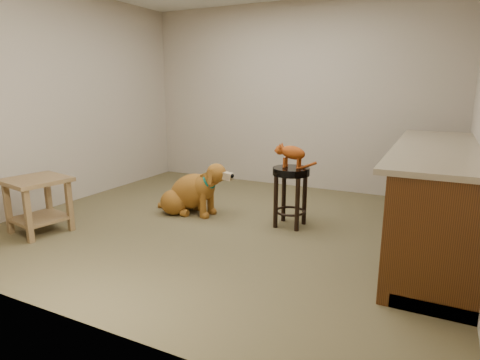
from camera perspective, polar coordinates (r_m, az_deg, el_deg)
The scene contains 8 objects.
floor at distance 4.30m, azimuth -1.72°, elevation -6.48°, with size 4.50×4.00×0.01m, color brown.
room_shell at distance 4.06m, azimuth -1.89°, elevation 16.43°, with size 4.54×4.04×2.62m.
cabinet_run at distance 4.00m, azimuth 25.96°, elevation -2.77°, with size 0.70×2.56×0.94m.
padded_stool at distance 4.20m, azimuth 7.23°, elevation -0.69°, with size 0.38×0.38×0.63m.
wood_stool at distance 4.25m, azimuth 24.61°, elevation -3.15°, with size 0.45×0.45×0.65m.
side_table at distance 4.49m, azimuth -26.81°, elevation -2.16°, with size 0.63×0.63×0.56m.
golden_retriever at distance 4.67m, azimuth -6.91°, elevation -1.80°, with size 1.05×0.51×0.66m.
tabby_kitten at distance 4.14m, azimuth 7.24°, elevation 3.81°, with size 0.44×0.16×0.28m.
Camera 1 is at (1.92, -3.57, 1.45)m, focal length 30.00 mm.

